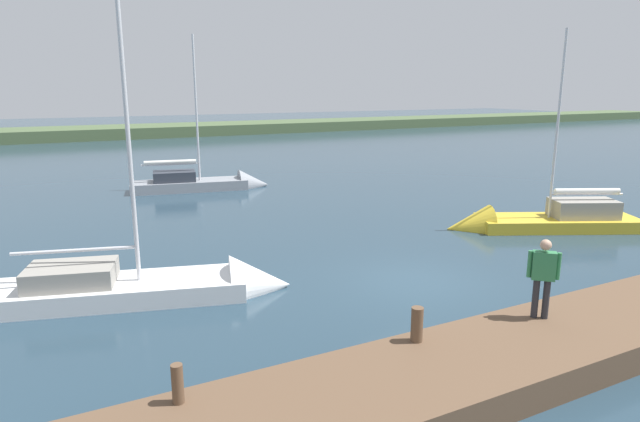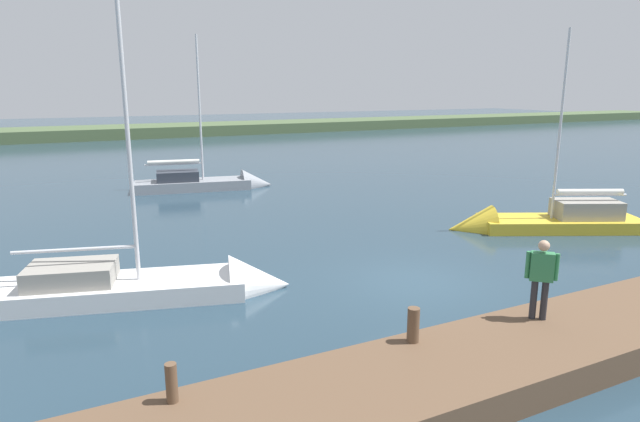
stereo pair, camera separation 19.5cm
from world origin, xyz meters
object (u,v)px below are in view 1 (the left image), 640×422
at_px(sailboat_behind_pier, 155,291).
at_px(mooring_post_far, 178,384).
at_px(sailboat_outer_mooring, 209,185).
at_px(person_on_dock, 543,273).
at_px(sailboat_mid_channel, 532,225).
at_px(mooring_post_near, 417,324).

bearing_deg(sailboat_behind_pier, mooring_post_far, -81.69).
height_order(sailboat_outer_mooring, person_on_dock, sailboat_outer_mooring).
distance_m(sailboat_mid_channel, person_on_dock, 10.56).
bearing_deg(person_on_dock, sailboat_mid_channel, 175.23).
xyz_separation_m(mooring_post_far, sailboat_mid_channel, (-15.38, -6.73, -0.81)).
distance_m(mooring_post_far, person_on_dock, 7.68).
distance_m(sailboat_behind_pier, person_on_dock, 9.63).
distance_m(mooring_post_far, sailboat_mid_channel, 16.80).
bearing_deg(mooring_post_far, sailboat_behind_pier, -96.96).
bearing_deg(mooring_post_near, person_on_dock, 173.98).
distance_m(mooring_post_near, sailboat_outer_mooring, 21.06).
height_order(sailboat_behind_pier, person_on_dock, sailboat_behind_pier).
relative_size(sailboat_behind_pier, sailboat_mid_channel, 0.99).
height_order(sailboat_mid_channel, sailboat_outer_mooring, sailboat_outer_mooring).
relative_size(sailboat_mid_channel, person_on_dock, 4.87).
xyz_separation_m(sailboat_mid_channel, sailboat_outer_mooring, (9.00, -14.25, 0.06)).
bearing_deg(mooring_post_near, mooring_post_far, 0.00).
bearing_deg(sailboat_outer_mooring, sailboat_behind_pier, -100.35).
height_order(mooring_post_far, sailboat_behind_pier, sailboat_behind_pier).
bearing_deg(sailboat_behind_pier, sailboat_mid_channel, 17.15).
xyz_separation_m(sailboat_behind_pier, sailboat_mid_channel, (-14.61, -0.48, -0.02)).
bearing_deg(sailboat_behind_pier, mooring_post_near, -43.01).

